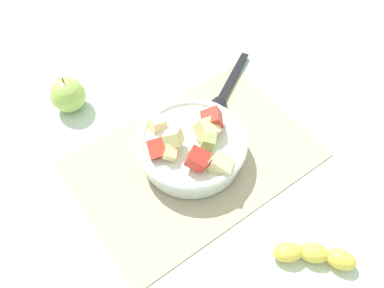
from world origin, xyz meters
TOP-DOWN VIEW (x-y plane):
  - ground_plane at (0.00, 0.00)m, footprint 2.40×2.40m
  - placemat at (0.00, 0.00)m, footprint 0.49×0.34m
  - salad_bowl at (-0.00, -0.01)m, footprint 0.23×0.23m
  - serving_spoon at (-0.17, -0.10)m, footprint 0.20×0.13m
  - whole_apple at (0.14, -0.29)m, footprint 0.08×0.08m
  - banana_whole at (-0.04, 0.30)m, footprint 0.13×0.13m

SIDE VIEW (x-z plane):
  - ground_plane at x=0.00m, z-range 0.00..0.00m
  - placemat at x=0.00m, z-range 0.00..0.01m
  - serving_spoon at x=-0.17m, z-range 0.00..0.02m
  - banana_whole at x=-0.04m, z-range 0.00..0.04m
  - whole_apple at x=0.14m, z-range -0.01..0.09m
  - salad_bowl at x=0.00m, z-range -0.01..0.09m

